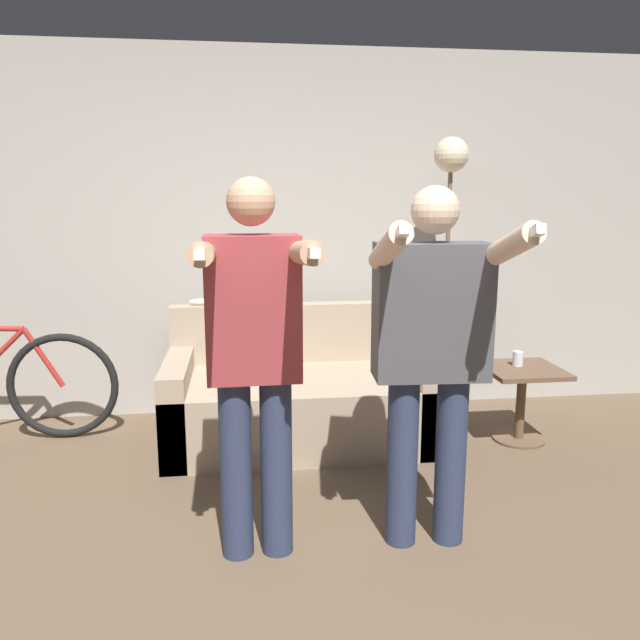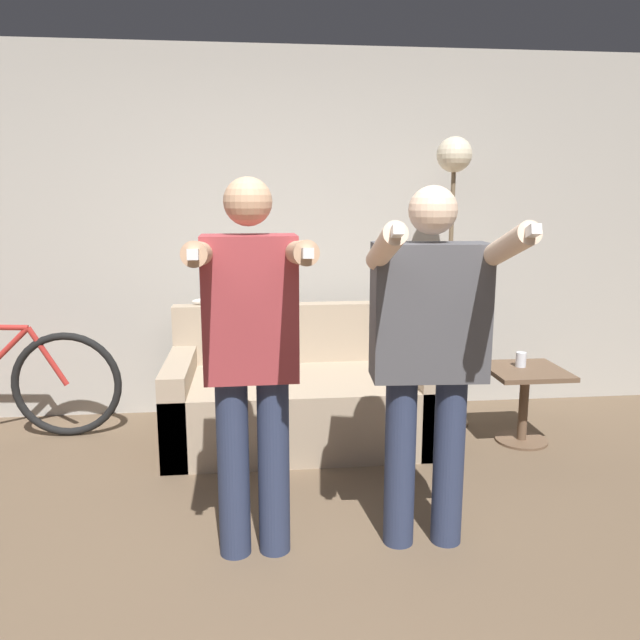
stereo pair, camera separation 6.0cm
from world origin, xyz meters
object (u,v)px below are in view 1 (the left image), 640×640
couch (298,398)px  person_left (254,349)px  cat (234,295)px  cup (518,359)px  side_table (522,388)px  person_right (432,342)px  floor_lamp (449,210)px

couch → person_left: bearing=-102.7°
cat → cup: 1.94m
cat → side_table: (1.84, -0.59, -0.56)m
couch → cat: size_ratio=3.45×
person_left → person_right: size_ratio=1.02×
couch → cup: bearing=-7.2°
couch → cup: size_ratio=17.82×
side_table → cat: bearing=162.3°
couch → cup: (1.42, -0.18, 0.27)m
person_right → cup: (0.96, 1.18, -0.41)m
person_right → side_table: bearing=52.8°
floor_lamp → side_table: floor_lamp is taller
floor_lamp → person_right: bearing=-110.6°
person_left → floor_lamp: (1.34, 1.52, 0.54)m
cat → floor_lamp: floor_lamp is taller
floor_lamp → couch: bearing=-171.1°
couch → person_right: (0.46, -1.36, 0.68)m
floor_lamp → side_table: (0.40, -0.39, -1.13)m
couch → person_left: (-0.31, -1.36, 0.68)m
person_left → cup: person_left is taller
couch → cup: 1.46m
person_left → cup: bearing=33.3°
cat → person_left: bearing=-86.6°
person_left → side_table: person_left is taller
person_right → cup: person_right is taller
person_left → person_right: bearing=-0.9°
couch → side_table: bearing=-9.1°
side_table → cup: size_ratio=5.18×
couch → cat: 0.84m
couch → person_right: 1.59m
person_left → cat: (-0.10, 1.72, -0.03)m
cup → floor_lamp: bearing=138.9°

